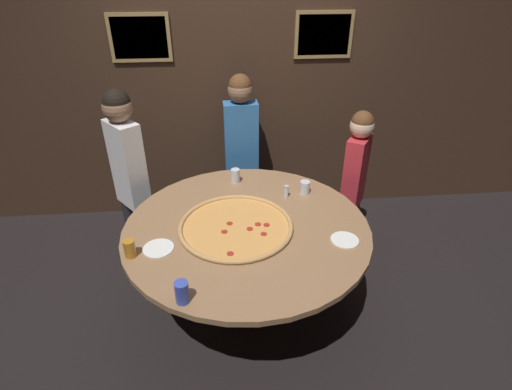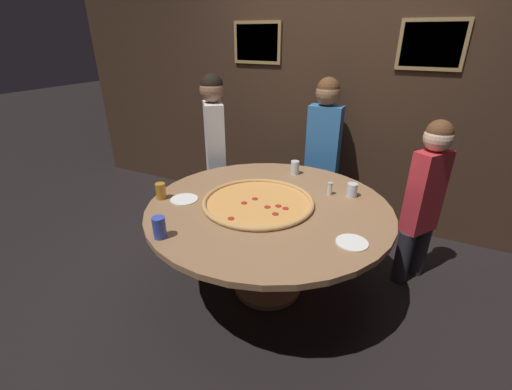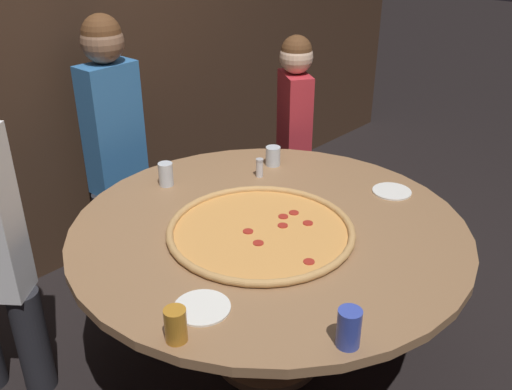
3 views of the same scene
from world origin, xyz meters
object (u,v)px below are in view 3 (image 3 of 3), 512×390
at_px(diner_side_right, 114,134).
at_px(dining_table, 269,248).
at_px(giant_pizza, 261,230).
at_px(condiment_shaker, 260,168).
at_px(white_plate_right_side, 392,191).
at_px(diner_far_right, 294,129).
at_px(white_plate_left_side, 202,307).
at_px(drink_cup_far_left, 349,328).
at_px(drink_cup_front_edge, 176,325).
at_px(drink_cup_centre_back, 273,156).
at_px(drink_cup_by_shaker, 166,174).

bearing_deg(diner_side_right, dining_table, 86.45).
height_order(giant_pizza, condiment_shaker, condiment_shaker).
distance_m(white_plate_right_side, diner_far_right, 0.95).
distance_m(giant_pizza, white_plate_right_side, 0.74).
bearing_deg(condiment_shaker, white_plate_left_side, -148.51).
bearing_deg(dining_table, drink_cup_far_left, -120.44).
xyz_separation_m(condiment_shaker, diner_far_right, (0.64, 0.30, -0.05)).
xyz_separation_m(white_plate_left_side, diner_side_right, (0.62, 1.38, 0.10)).
xyz_separation_m(dining_table, drink_cup_front_edge, (-0.74, -0.26, 0.18)).
distance_m(giant_pizza, diner_far_right, 1.25).
bearing_deg(condiment_shaker, diner_far_right, 24.67).
bearing_deg(white_plate_right_side, drink_cup_far_left, -156.62).
relative_size(dining_table, white_plate_right_side, 9.24).
xyz_separation_m(drink_cup_centre_back, white_plate_right_side, (0.14, -0.63, -0.05)).
bearing_deg(drink_cup_far_left, drink_cup_by_shaker, 75.00).
xyz_separation_m(dining_table, drink_cup_by_shaker, (-0.05, 0.63, 0.18)).
xyz_separation_m(drink_cup_centre_back, diner_far_right, (0.49, 0.25, -0.05)).
bearing_deg(condiment_shaker, giant_pizza, -137.42).
xyz_separation_m(giant_pizza, white_plate_left_side, (-0.51, -0.19, -0.01)).
bearing_deg(diner_far_right, dining_table, -22.48).
distance_m(diner_side_right, diner_far_right, 1.08).
bearing_deg(white_plate_right_side, drink_cup_centre_back, 102.83).
distance_m(drink_cup_centre_back, condiment_shaker, 0.16).
bearing_deg(dining_table, drink_cup_by_shaker, 94.23).
height_order(drink_cup_front_edge, white_plate_right_side, drink_cup_front_edge).
height_order(dining_table, drink_cup_front_edge, drink_cup_front_edge).
distance_m(drink_cup_far_left, drink_cup_by_shaker, 1.35).
relative_size(giant_pizza, white_plate_right_side, 4.28).
bearing_deg(drink_cup_front_edge, white_plate_left_side, 19.18).
relative_size(giant_pizza, drink_cup_centre_back, 7.86).
xyz_separation_m(drink_cup_front_edge, drink_cup_centre_back, (1.23, 0.66, -0.01)).
bearing_deg(drink_cup_front_edge, drink_cup_centre_back, 28.23).
xyz_separation_m(giant_pizza, drink_cup_front_edge, (-0.67, -0.24, 0.05)).
bearing_deg(condiment_shaker, dining_table, -133.06).
bearing_deg(giant_pizza, diner_far_right, 32.54).
relative_size(dining_table, drink_cup_by_shaker, 14.77).
bearing_deg(dining_table, condiment_shaker, 46.94).
relative_size(white_plate_left_side, diner_side_right, 0.13).
bearing_deg(white_plate_left_side, drink_cup_far_left, -68.35).
relative_size(drink_cup_far_left, white_plate_left_side, 0.67).
relative_size(white_plate_left_side, condiment_shaker, 2.05).
xyz_separation_m(drink_cup_centre_back, diner_side_right, (-0.45, 0.77, 0.05)).
xyz_separation_m(giant_pizza, diner_side_right, (0.11, 1.19, 0.09)).
relative_size(dining_table, diner_side_right, 1.15).
relative_size(dining_table, condiment_shaker, 17.68).
bearing_deg(diner_side_right, drink_cup_by_shaker, 79.55).
bearing_deg(drink_cup_far_left, white_plate_right_side, 23.38).
distance_m(giant_pizza, drink_cup_front_edge, 0.71).
height_order(drink_cup_far_left, white_plate_left_side, drink_cup_far_left).
distance_m(white_plate_right_side, diner_side_right, 1.53).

